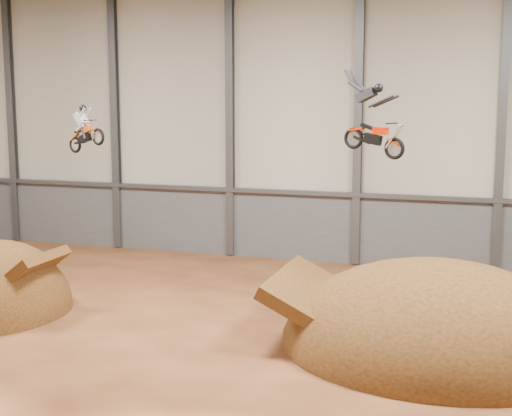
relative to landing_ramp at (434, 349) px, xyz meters
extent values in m
plane|color=#542A16|center=(-8.00, -3.48, 0.00)|extent=(40.00, 40.00, 0.00)
cube|color=beige|center=(-8.00, 11.52, 7.00)|extent=(40.00, 0.10, 14.00)
cube|color=#56595E|center=(-8.00, 11.42, 1.75)|extent=(39.80, 0.18, 3.50)
cube|color=#47494F|center=(-8.00, 11.27, 3.55)|extent=(39.80, 0.35, 0.20)
cube|color=#47494F|center=(-24.67, 11.32, 7.00)|extent=(0.40, 0.36, 13.90)
cube|color=#47494F|center=(-18.00, 11.32, 7.00)|extent=(0.40, 0.36, 13.90)
cube|color=#47494F|center=(-11.34, 11.32, 7.00)|extent=(0.40, 0.36, 13.90)
cube|color=#47494F|center=(-4.67, 11.32, 7.00)|extent=(0.40, 0.36, 13.90)
cube|color=#47494F|center=(2.00, 11.32, 7.00)|extent=(0.40, 0.36, 13.90)
ellipsoid|color=#3C230F|center=(0.00, 0.00, 0.00)|extent=(10.34, 9.15, 5.97)
camera|label=1|loc=(1.30, -23.58, 8.33)|focal=50.00mm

